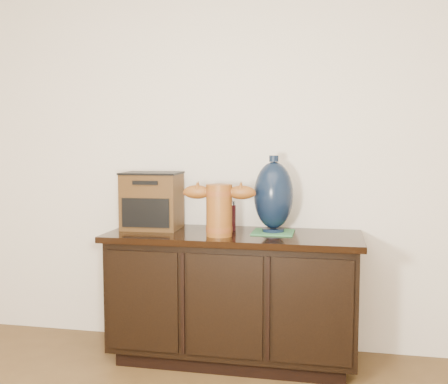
% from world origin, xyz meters
% --- Properties ---
extents(sideboard, '(1.46, 0.56, 0.75)m').
position_xyz_m(sideboard, '(0.00, 2.23, 0.39)').
color(sideboard, black).
rests_on(sideboard, ground).
extents(terracotta_vessel, '(0.41, 0.16, 0.29)m').
position_xyz_m(terracotta_vessel, '(-0.06, 2.12, 0.92)').
color(terracotta_vessel, brown).
rests_on(terracotta_vessel, sideboard).
extents(tv_radio, '(0.35, 0.29, 0.34)m').
position_xyz_m(tv_radio, '(-0.52, 2.29, 0.93)').
color(tv_radio, '#412810').
rests_on(tv_radio, sideboard).
extents(green_mat, '(0.24, 0.24, 0.01)m').
position_xyz_m(green_mat, '(0.22, 2.29, 0.76)').
color(green_mat, '#337242').
rests_on(green_mat, sideboard).
extents(lamp_base, '(0.23, 0.23, 0.44)m').
position_xyz_m(lamp_base, '(0.22, 2.29, 0.97)').
color(lamp_base, black).
rests_on(lamp_base, green_mat).
extents(spray_can, '(0.06, 0.06, 0.18)m').
position_xyz_m(spray_can, '(-0.04, 2.33, 0.84)').
color(spray_can, maroon).
rests_on(spray_can, sideboard).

